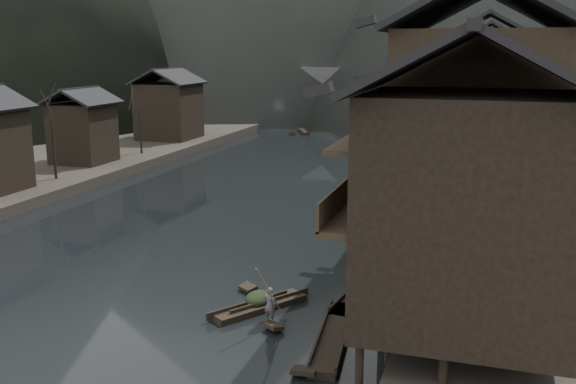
% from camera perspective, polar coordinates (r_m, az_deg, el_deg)
% --- Properties ---
extents(water, '(300.00, 300.00, 0.00)m').
position_cam_1_polar(water, '(37.02, -12.56, -6.78)').
color(water, black).
rests_on(water, ground).
extents(left_bank, '(40.00, 200.00, 1.20)m').
position_cam_1_polar(left_bank, '(88.51, -19.41, 4.53)').
color(left_bank, '#2D2823').
rests_on(left_bank, ground).
extents(stilt_houses, '(9.00, 67.60, 15.49)m').
position_cam_1_polar(stilt_houses, '(49.56, 17.01, 8.53)').
color(stilt_houses, black).
rests_on(stilt_houses, ground).
extents(left_houses, '(8.10, 53.20, 8.73)m').
position_cam_1_polar(left_houses, '(63.48, -19.90, 6.12)').
color(left_houses, black).
rests_on(left_houses, left_bank).
extents(bare_trees, '(3.80, 45.22, 7.60)m').
position_cam_1_polar(bare_trees, '(54.01, -22.94, 5.61)').
color(bare_trees, black).
rests_on(bare_trees, left_bank).
extents(moored_sampans, '(3.02, 61.03, 0.47)m').
position_cam_1_polar(moored_sampans, '(52.54, 10.61, -0.63)').
color(moored_sampans, black).
rests_on(moored_sampans, water).
extents(midriver_boats, '(18.91, 34.22, 0.45)m').
position_cam_1_polar(midriver_boats, '(76.68, 5.83, 3.72)').
color(midriver_boats, black).
rests_on(midriver_boats, water).
extents(stone_bridge, '(40.00, 6.00, 9.00)m').
position_cam_1_polar(stone_bridge, '(103.83, 7.67, 8.76)').
color(stone_bridge, '#4C4C4F').
rests_on(stone_bridge, ground).
extents(hero_sampan, '(3.83, 5.03, 0.44)m').
position_cam_1_polar(hero_sampan, '(30.94, -2.55, -10.04)').
color(hero_sampan, black).
rests_on(hero_sampan, water).
extents(cargo_heap, '(1.20, 1.57, 0.72)m').
position_cam_1_polar(cargo_heap, '(30.94, -2.68, -8.85)').
color(cargo_heap, black).
rests_on(cargo_heap, hero_sampan).
extents(boatman, '(0.68, 0.53, 1.63)m').
position_cam_1_polar(boatman, '(28.83, -1.64, -9.52)').
color(boatman, '#59595C').
rests_on(boatman, hero_sampan).
extents(bamboo_pole, '(0.79, 2.57, 3.67)m').
position_cam_1_polar(bamboo_pole, '(27.87, -1.28, -4.53)').
color(bamboo_pole, '#8C7A51').
rests_on(bamboo_pole, boatman).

